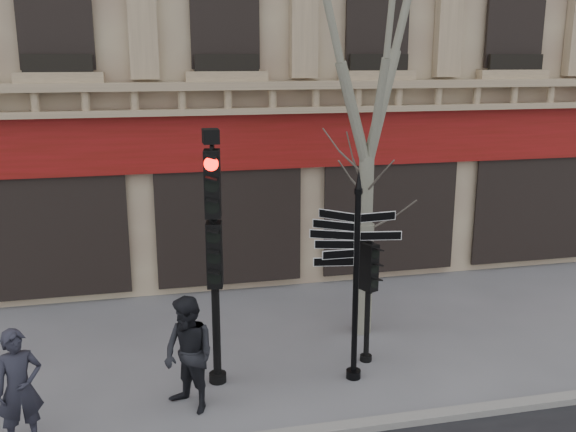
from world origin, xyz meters
name	(u,v)px	position (x,y,z in m)	size (l,w,h in m)	color
ground	(271,392)	(0.00, 0.00, 0.00)	(80.00, 80.00, 0.00)	#58595D
fingerpost	(357,241)	(1.50, 0.16, 2.50)	(1.99, 1.99, 3.72)	black
traffic_signal_main	(213,228)	(-0.84, 0.56, 2.76)	(0.53, 0.42, 4.37)	black
traffic_signal_secondary	(368,280)	(1.93, 0.73, 1.59)	(0.46, 0.40, 2.27)	black
plane_tree	(371,16)	(2.29, 1.97, 6.19)	(3.32, 3.32, 8.82)	gray
pedestrian_a	(19,389)	(-3.79, -0.67, 0.90)	(0.65, 0.43, 1.79)	#21222D
pedestrian_b	(189,355)	(-1.36, -0.23, 0.94)	(0.91, 0.71, 1.88)	black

